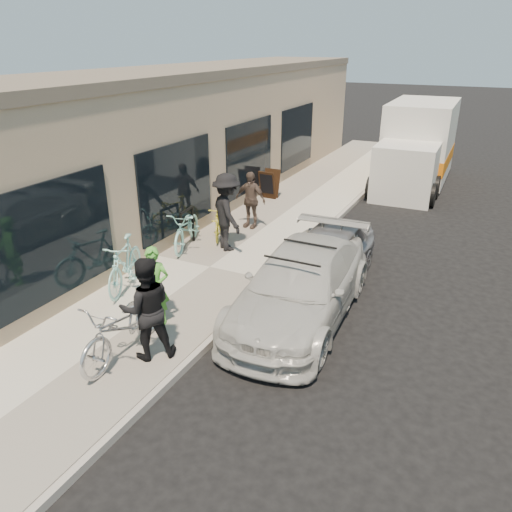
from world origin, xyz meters
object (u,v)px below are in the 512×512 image
(sedan_white, at_px, (301,285))
(bystander_a, at_px, (227,212))
(tandem_bike, at_px, (123,327))
(woman_rider, at_px, (155,286))
(cruiser_bike_c, at_px, (218,221))
(cruiser_bike_b, at_px, (187,228))
(bike_rack, at_px, (187,223))
(man_standing, at_px, (146,309))
(cruiser_bike_a, at_px, (125,264))
(bystander_b, at_px, (250,200))
(sedan_silver, at_px, (327,255))
(sandwich_board, at_px, (269,184))
(moving_truck, at_px, (417,148))

(sedan_white, distance_m, bystander_a, 3.48)
(tandem_bike, xyz_separation_m, woman_rider, (-0.16, 1.08, 0.20))
(cruiser_bike_c, bearing_deg, woman_rider, -99.76)
(woman_rider, xyz_separation_m, cruiser_bike_b, (-1.55, 3.36, -0.25))
(bike_rack, bearing_deg, man_standing, -64.00)
(cruiser_bike_c, bearing_deg, cruiser_bike_a, -119.52)
(bike_rack, xyz_separation_m, bystander_b, (0.82, 1.91, 0.21))
(sedan_silver, relative_size, cruiser_bike_b, 1.93)
(sandwich_board, height_order, woman_rider, woman_rider)
(tandem_bike, bearing_deg, bystander_b, 95.54)
(cruiser_bike_b, bearing_deg, sandwich_board, 72.69)
(bystander_a, bearing_deg, sedan_silver, -147.41)
(bike_rack, distance_m, cruiser_bike_a, 2.59)
(bike_rack, bearing_deg, cruiser_bike_a, -86.32)
(bike_rack, xyz_separation_m, woman_rider, (1.60, -3.46, 0.17))
(sedan_silver, xyz_separation_m, cruiser_bike_b, (-3.67, 0.02, 0.03))
(cruiser_bike_b, bearing_deg, bike_rack, 102.54)
(cruiser_bike_b, distance_m, cruiser_bike_c, 0.99)
(sedan_silver, bearing_deg, bystander_a, 173.90)
(sandwich_board, relative_size, bystander_a, 0.48)
(man_standing, bearing_deg, bystander_b, -121.32)
(bike_rack, height_order, bystander_a, bystander_a)
(sandwich_board, xyz_separation_m, cruiser_bike_b, (-0.06, -4.77, 0.02))
(sandwich_board, bearing_deg, woman_rider, -77.65)
(bystander_b, bearing_deg, bystander_a, -78.03)
(cruiser_bike_a, relative_size, cruiser_bike_c, 1.19)
(sedan_silver, relative_size, tandem_bike, 1.75)
(sandwich_board, bearing_deg, sedan_white, -58.59)
(sedan_silver, bearing_deg, moving_truck, 89.56)
(sandwich_board, bearing_deg, cruiser_bike_c, -83.32)
(bike_rack, height_order, woman_rider, woman_rider)
(bike_rack, distance_m, sandwich_board, 4.68)
(bike_rack, bearing_deg, tandem_bike, -68.76)
(bike_rack, relative_size, man_standing, 0.54)
(cruiser_bike_a, height_order, cruiser_bike_b, cruiser_bike_a)
(cruiser_bike_a, relative_size, cruiser_bike_b, 0.97)
(bike_rack, xyz_separation_m, sedan_white, (3.80, -1.85, -0.05))
(bike_rack, relative_size, cruiser_bike_a, 0.53)
(moving_truck, bearing_deg, sedan_silver, -92.90)
(bike_rack, distance_m, bystander_a, 1.13)
(woman_rider, relative_size, cruiser_bike_b, 0.80)
(sedan_silver, distance_m, cruiser_bike_a, 4.34)
(sandwich_board, xyz_separation_m, sedan_silver, (3.61, -4.79, -0.01))
(sedan_silver, relative_size, cruiser_bike_c, 2.37)
(sedan_silver, distance_m, tandem_bike, 4.84)
(moving_truck, bearing_deg, woman_rider, -101.92)
(sandwich_board, relative_size, sedan_silver, 0.25)
(man_standing, bearing_deg, cruiser_bike_c, -114.99)
(bike_rack, relative_size, sandwich_board, 1.04)
(cruiser_bike_b, height_order, bystander_b, bystander_b)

